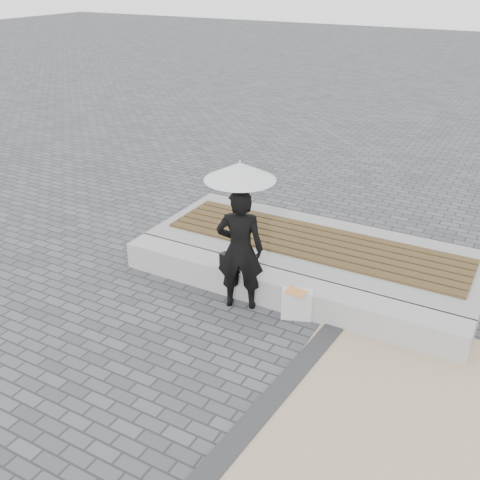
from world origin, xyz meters
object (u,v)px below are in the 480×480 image
(seating_ledge, at_px, (281,290))
(handbag, at_px, (230,263))
(canvas_tote, at_px, (297,304))
(parasol, at_px, (240,171))
(woman, at_px, (240,250))

(seating_ledge, bearing_deg, handbag, -167.21)
(seating_ledge, relative_size, canvas_tote, 11.88)
(parasol, relative_size, canvas_tote, 2.75)
(seating_ledge, xyz_separation_m, handbag, (-0.71, -0.16, 0.31))
(woman, bearing_deg, seating_ledge, -165.78)
(canvas_tote, bearing_deg, woman, 166.99)
(parasol, xyz_separation_m, canvas_tote, (0.81, 0.10, -1.74))
(parasol, bearing_deg, handbag, 147.05)
(seating_ledge, bearing_deg, parasol, -144.64)
(woman, xyz_separation_m, canvas_tote, (0.81, 0.10, -0.65))
(handbag, height_order, canvas_tote, handbag)
(canvas_tote, bearing_deg, handbag, 156.51)
(woman, distance_m, parasol, 1.09)
(handbag, bearing_deg, parasol, -15.10)
(parasol, relative_size, handbag, 3.62)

